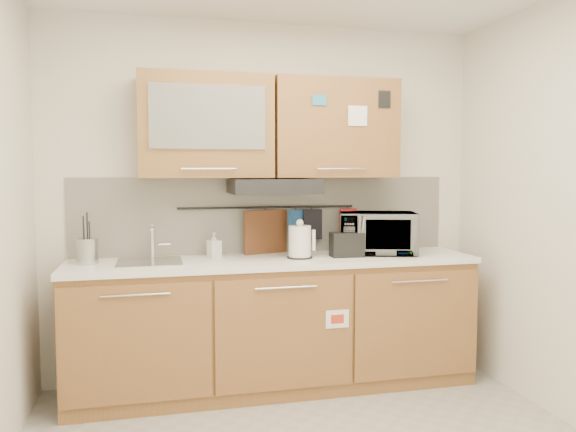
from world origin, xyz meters
TOP-DOWN VIEW (x-y plane):
  - wall_back at (0.00, 1.50)m, footprint 3.20×0.00m
  - base_cabinet at (0.00, 1.19)m, footprint 2.80×0.64m
  - countertop at (0.00, 1.19)m, footprint 2.82×0.62m
  - backsplash at (0.00, 1.49)m, footprint 2.80×0.02m
  - upper_cabinets at (-0.00, 1.32)m, footprint 1.82×0.37m
  - range_hood at (0.00, 1.25)m, footprint 0.60×0.46m
  - sink at (-0.85, 1.21)m, footprint 0.42×0.40m
  - utensil_rail at (0.00, 1.45)m, footprint 1.30×0.02m
  - utensil_crock at (-1.24, 1.24)m, footprint 0.17×0.17m
  - kettle at (0.17, 1.16)m, footprint 0.20×0.18m
  - toaster at (0.51, 1.15)m, footprint 0.23×0.15m
  - microwave at (0.78, 1.25)m, footprint 0.63×0.51m
  - soap_bottle at (-0.41, 1.34)m, footprint 0.11×0.11m
  - cutting_board at (-0.02, 1.44)m, footprint 0.33×0.13m
  - oven_mitt at (0.21, 1.44)m, footprint 0.13×0.08m
  - dark_pouch at (0.34, 1.44)m, footprint 0.14×0.05m
  - pot_holder at (0.62, 1.44)m, footprint 0.14×0.05m

SIDE VIEW (x-z plane):
  - base_cabinet at x=0.00m, z-range -0.03..0.85m
  - countertop at x=0.00m, z-range 0.88..0.92m
  - sink at x=-0.85m, z-range 0.79..1.05m
  - utensil_crock at x=-1.24m, z-range 0.84..1.17m
  - toaster at x=0.51m, z-range 0.92..1.09m
  - soap_bottle at x=-0.41m, z-range 0.92..1.10m
  - cutting_board at x=-0.02m, z-range 0.82..1.24m
  - kettle at x=0.17m, z-range 0.89..1.17m
  - microwave at x=0.78m, z-range 0.92..1.22m
  - dark_pouch at x=0.34m, z-range 1.02..1.24m
  - oven_mitt at x=0.21m, z-range 1.03..1.24m
  - pot_holder at x=0.62m, z-range 1.06..1.24m
  - backsplash at x=0.00m, z-range 0.92..1.48m
  - utensil_rail at x=0.00m, z-range 1.25..1.27m
  - wall_back at x=0.00m, z-range -0.30..2.90m
  - range_hood at x=0.00m, z-range 1.37..1.47m
  - upper_cabinets at x=0.00m, z-range 1.48..2.18m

